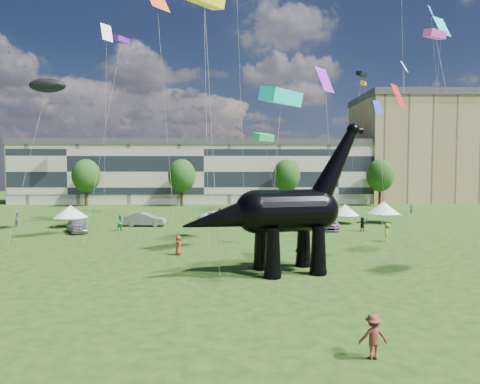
{
  "coord_description": "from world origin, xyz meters",
  "views": [
    {
      "loc": [
        -2.78,
        -23.25,
        6.64
      ],
      "look_at": [
        -2.02,
        8.0,
        5.0
      ],
      "focal_mm": 30.0,
      "sensor_mm": 36.0,
      "label": 1
    }
  ],
  "objects": [
    {
      "name": "tree_far_right",
      "position": [
        26.0,
        53.0,
        6.29
      ],
      "size": [
        5.2,
        5.2,
        9.44
      ],
      "color": "#382314",
      "rests_on": "ground"
    },
    {
      "name": "gazebo_near",
      "position": [
        11.73,
        26.9,
        1.72
      ],
      "size": [
        4.21,
        4.21,
        2.45
      ],
      "rotation": [
        0.0,
        0.0,
        -0.23
      ],
      "color": "white",
      "rests_on": "ground"
    },
    {
      "name": "terrace_row",
      "position": [
        -8.0,
        62.0,
        6.0
      ],
      "size": [
        78.0,
        11.0,
        12.0
      ],
      "primitive_type": "cube",
      "color": "beige",
      "rests_on": "ground"
    },
    {
      "name": "car_silver",
      "position": [
        -19.32,
        20.04,
        0.73
      ],
      "size": [
        3.68,
        4.56,
        1.46
      ],
      "primitive_type": "imported",
      "rotation": [
        0.0,
        0.0,
        0.54
      ],
      "color": "#ADADB1",
      "rests_on": "ground"
    },
    {
      "name": "tree_mid_right",
      "position": [
        8.0,
        53.0,
        6.29
      ],
      "size": [
        5.2,
        5.2,
        9.44
      ],
      "color": "#382314",
      "rests_on": "ground"
    },
    {
      "name": "ground",
      "position": [
        0.0,
        0.0,
        0.0
      ],
      "size": [
        220.0,
        220.0,
        0.0
      ],
      "primitive_type": "plane",
      "color": "#16330C",
      "rests_on": "ground"
    },
    {
      "name": "car_white",
      "position": [
        -3.81,
        26.82,
        0.82
      ],
      "size": [
        6.33,
        3.87,
        1.64
      ],
      "primitive_type": "imported",
      "rotation": [
        0.0,
        0.0,
        1.36
      ],
      "color": "white",
      "rests_on": "ground"
    },
    {
      "name": "car_dark",
      "position": [
        8.19,
        21.94,
        0.79
      ],
      "size": [
        2.36,
        5.49,
        1.57
      ],
      "primitive_type": "imported",
      "rotation": [
        0.0,
        0.0,
        -0.03
      ],
      "color": "#595960",
      "rests_on": "ground"
    },
    {
      "name": "tree_mid_left",
      "position": [
        -12.0,
        53.0,
        6.29
      ],
      "size": [
        5.2,
        5.2,
        9.44
      ],
      "color": "#382314",
      "rests_on": "ground"
    },
    {
      "name": "visitors",
      "position": [
        -1.09,
        16.12,
        0.84
      ],
      "size": [
        53.53,
        47.37,
        1.79
      ],
      "color": "navy",
      "rests_on": "ground"
    },
    {
      "name": "gazebo_left",
      "position": [
        -21.79,
        24.69,
        1.82
      ],
      "size": [
        3.83,
        3.83,
        2.59
      ],
      "rotation": [
        0.0,
        0.0,
        -0.03
      ],
      "color": "silver",
      "rests_on": "ground"
    },
    {
      "name": "tree_far_left",
      "position": [
        -30.0,
        53.0,
        6.29
      ],
      "size": [
        5.2,
        5.2,
        9.44
      ],
      "color": "#382314",
      "rests_on": "ground"
    },
    {
      "name": "dinosaur_sculpture",
      "position": [
        0.54,
        2.64,
        3.87
      ],
      "size": [
        12.54,
        4.93,
        10.25
      ],
      "rotation": [
        0.0,
        0.0,
        0.24
      ],
      "color": "black",
      "rests_on": "ground"
    },
    {
      "name": "gazebo_far",
      "position": [
        16.89,
        27.53,
        1.93
      ],
      "size": [
        5.06,
        5.06,
        2.74
      ],
      "rotation": [
        0.0,
        0.0,
        0.36
      ],
      "color": "white",
      "rests_on": "ground"
    },
    {
      "name": "kites",
      "position": [
        -1.35,
        18.5,
        18.24
      ],
      "size": [
        54.87,
        51.07,
        23.88
      ],
      "color": "#DC410E",
      "rests_on": "ground"
    },
    {
      "name": "apartment_block",
      "position": [
        40.0,
        65.0,
        11.0
      ],
      "size": [
        28.0,
        18.0,
        22.0
      ],
      "primitive_type": "cube",
      "color": "tan",
      "rests_on": "ground"
    },
    {
      "name": "car_grey",
      "position": [
        -13.01,
        24.95,
        0.8
      ],
      "size": [
        4.92,
        1.85,
        1.6
      ],
      "primitive_type": "imported",
      "rotation": [
        0.0,
        0.0,
        1.54
      ],
      "color": "gray",
      "rests_on": "ground"
    }
  ]
}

